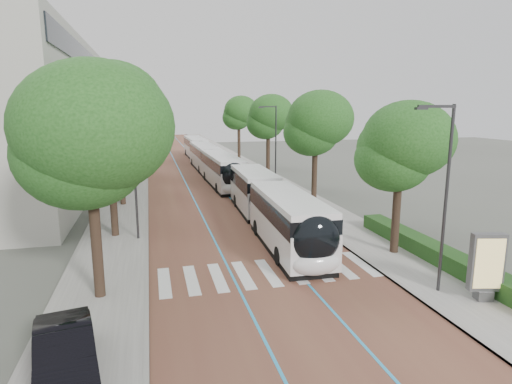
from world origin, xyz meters
TOP-DOWN VIEW (x-y plane):
  - ground at (0.00, 0.00)m, footprint 160.00×160.00m
  - road at (0.00, 40.00)m, footprint 11.00×140.00m
  - sidewalk_left at (-7.50, 40.00)m, footprint 4.00×140.00m
  - sidewalk_right at (7.50, 40.00)m, footprint 4.00×140.00m
  - kerb_left at (-5.60, 40.00)m, footprint 0.20×140.00m
  - kerb_right at (5.60, 40.00)m, footprint 0.20×140.00m
  - zebra_crossing at (0.20, 1.00)m, footprint 10.55×3.60m
  - lane_line_left at (-1.60, 40.00)m, footprint 0.12×126.00m
  - lane_line_right at (1.60, 40.00)m, footprint 0.12×126.00m
  - hedge at (9.10, 0.00)m, footprint 1.20×14.00m
  - streetlight_near at (6.62, -3.00)m, footprint 1.82×0.20m
  - streetlight_far at (6.62, 22.00)m, footprint 1.82×0.20m
  - lamp_post_left at (-6.10, 8.00)m, footprint 0.14×0.14m
  - trees_left at (-7.50, 26.17)m, footprint 6.45×61.32m
  - trees_right at (7.70, 21.96)m, footprint 5.24×46.84m
  - lead_bus at (2.35, 7.91)m, footprint 3.15×18.47m
  - bus_queued_0 at (1.93, 24.36)m, footprint 2.82×12.45m
  - bus_queued_1 at (1.74, 36.84)m, footprint 2.75×12.44m
  - bus_queued_2 at (1.99, 50.09)m, footprint 2.77×12.45m
  - ad_panel at (8.02, -4.26)m, footprint 1.42×0.68m
  - parked_car at (-7.86, -5.69)m, footprint 2.53×4.92m

SIDE VIEW (x-z plane):
  - ground at x=0.00m, z-range 0.00..0.00m
  - road at x=0.00m, z-range 0.00..0.02m
  - lane_line_left at x=-1.60m, z-range 0.02..0.03m
  - lane_line_right at x=1.60m, z-range 0.02..0.03m
  - zebra_crossing at x=0.20m, z-range 0.02..0.03m
  - sidewalk_left at x=-7.50m, z-range 0.00..0.12m
  - sidewalk_right at x=7.50m, z-range 0.00..0.12m
  - kerb_left at x=-5.60m, z-range -0.01..0.13m
  - kerb_right at x=5.60m, z-range -0.01..0.13m
  - hedge at x=9.10m, z-range 0.12..0.92m
  - parked_car at x=-7.86m, z-range 0.12..1.66m
  - ad_panel at x=8.02m, z-range 0.19..3.05m
  - bus_queued_0 at x=1.93m, z-range 0.02..3.22m
  - bus_queued_1 at x=1.74m, z-range 0.02..3.22m
  - bus_queued_2 at x=1.99m, z-range 0.02..3.22m
  - lead_bus at x=2.35m, z-range 0.03..3.23m
  - lamp_post_left at x=-6.10m, z-range 0.12..8.12m
  - streetlight_near at x=6.62m, z-range 0.82..8.82m
  - streetlight_far at x=6.62m, z-range 0.82..8.82m
  - trees_right at x=7.70m, z-range 1.95..10.97m
  - trees_left at x=-7.50m, z-range 1.58..11.69m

